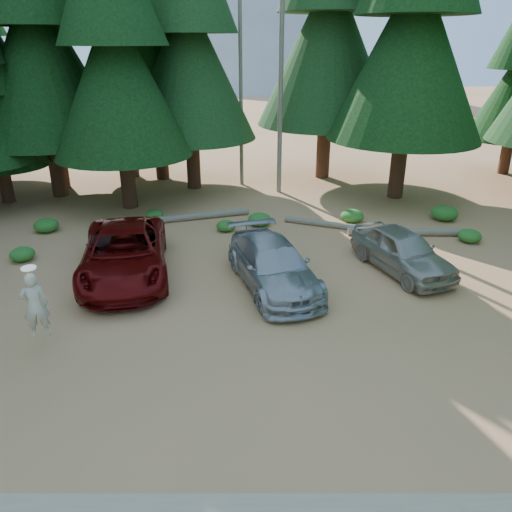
{
  "coord_description": "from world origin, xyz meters",
  "views": [
    {
      "loc": [
        -0.42,
        -11.2,
        7.4
      ],
      "look_at": [
        -0.41,
        3.0,
        1.25
      ],
      "focal_mm": 35.0,
      "sensor_mm": 36.0,
      "label": 1
    }
  ],
  "objects_px": {
    "log_right": "(408,232)",
    "log_left": "(203,216)",
    "silver_minivan_center": "(273,265)",
    "silver_minivan_right": "(402,251)",
    "frisbee_player": "(35,305)",
    "red_pickup": "(124,253)",
    "log_mid": "(320,223)"
  },
  "relations": [
    {
      "from": "red_pickup",
      "to": "silver_minivan_center",
      "type": "bearing_deg",
      "value": -19.75
    },
    {
      "from": "red_pickup",
      "to": "silver_minivan_right",
      "type": "xyz_separation_m",
      "value": [
        9.47,
        0.39,
        -0.09
      ]
    },
    {
      "from": "red_pickup",
      "to": "silver_minivan_center",
      "type": "distance_m",
      "value": 5.05
    },
    {
      "from": "silver_minivan_center",
      "to": "silver_minivan_right",
      "type": "bearing_deg",
      "value": -2.27
    },
    {
      "from": "red_pickup",
      "to": "silver_minivan_right",
      "type": "relative_size",
      "value": 1.37
    },
    {
      "from": "log_right",
      "to": "red_pickup",
      "type": "bearing_deg",
      "value": -159.21
    },
    {
      "from": "log_right",
      "to": "silver_minivan_right",
      "type": "bearing_deg",
      "value": -108.61
    },
    {
      "from": "log_left",
      "to": "log_right",
      "type": "bearing_deg",
      "value": -31.5
    },
    {
      "from": "silver_minivan_center",
      "to": "silver_minivan_right",
      "type": "relative_size",
      "value": 1.17
    },
    {
      "from": "silver_minivan_center",
      "to": "log_left",
      "type": "distance_m",
      "value": 7.33
    },
    {
      "from": "frisbee_player",
      "to": "red_pickup",
      "type": "bearing_deg",
      "value": -125.74
    },
    {
      "from": "silver_minivan_right",
      "to": "frisbee_player",
      "type": "xyz_separation_m",
      "value": [
        -10.63,
        -4.76,
        0.52
      ]
    },
    {
      "from": "silver_minivan_center",
      "to": "log_right",
      "type": "xyz_separation_m",
      "value": [
        5.71,
        4.6,
        -0.58
      ]
    },
    {
      "from": "silver_minivan_right",
      "to": "log_mid",
      "type": "bearing_deg",
      "value": 94.62
    },
    {
      "from": "silver_minivan_center",
      "to": "silver_minivan_right",
      "type": "xyz_separation_m",
      "value": [
        4.48,
        1.2,
        0.0
      ]
    },
    {
      "from": "silver_minivan_center",
      "to": "red_pickup",
      "type": "bearing_deg",
      "value": 153.6
    },
    {
      "from": "silver_minivan_center",
      "to": "log_mid",
      "type": "distance_m",
      "value": 6.18
    },
    {
      "from": "silver_minivan_center",
      "to": "frisbee_player",
      "type": "height_order",
      "value": "frisbee_player"
    },
    {
      "from": "silver_minivan_right",
      "to": "log_right",
      "type": "distance_m",
      "value": 3.66
    },
    {
      "from": "log_right",
      "to": "log_left",
      "type": "bearing_deg",
      "value": 167.73
    },
    {
      "from": "log_left",
      "to": "log_mid",
      "type": "distance_m",
      "value": 5.26
    },
    {
      "from": "red_pickup",
      "to": "log_right",
      "type": "relative_size",
      "value": 1.21
    },
    {
      "from": "log_mid",
      "to": "log_right",
      "type": "relative_size",
      "value": 0.64
    },
    {
      "from": "log_left",
      "to": "log_mid",
      "type": "bearing_deg",
      "value": -28.41
    },
    {
      "from": "silver_minivan_right",
      "to": "frisbee_player",
      "type": "distance_m",
      "value": 11.66
    },
    {
      "from": "frisbee_player",
      "to": "log_right",
      "type": "distance_m",
      "value": 14.44
    },
    {
      "from": "frisbee_player",
      "to": "silver_minivan_center",
      "type": "bearing_deg",
      "value": -170.76
    },
    {
      "from": "silver_minivan_center",
      "to": "log_left",
      "type": "xyz_separation_m",
      "value": [
        -2.95,
        6.68,
        -0.59
      ]
    },
    {
      "from": "log_left",
      "to": "log_right",
      "type": "distance_m",
      "value": 8.91
    },
    {
      "from": "log_left",
      "to": "red_pickup",
      "type": "bearing_deg",
      "value": -127.04
    },
    {
      "from": "silver_minivan_right",
      "to": "log_left",
      "type": "xyz_separation_m",
      "value": [
        -7.44,
        5.49,
        -0.59
      ]
    },
    {
      "from": "red_pickup",
      "to": "log_left",
      "type": "distance_m",
      "value": 6.26
    }
  ]
}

